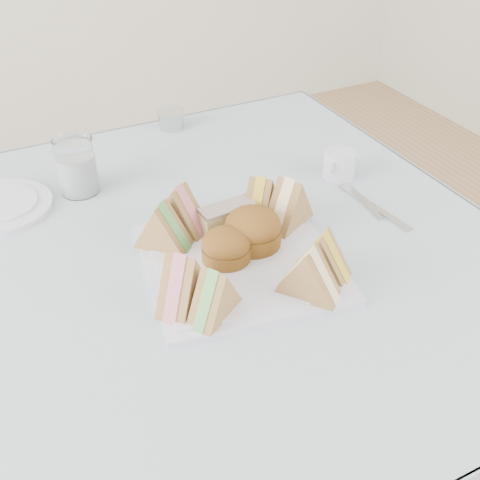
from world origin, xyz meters
name	(u,v)px	position (x,y,z in m)	size (l,w,h in m)	color
table	(207,399)	(0.00, 0.00, 0.37)	(0.90, 0.90, 0.74)	brown
tablecloth	(200,253)	(0.00, 0.00, 0.74)	(1.02, 1.02, 0.01)	#A0B8CE
serving_plate	(240,262)	(0.04, -0.06, 0.75)	(0.30, 0.30, 0.01)	silver
sandwich_fl_a	(182,278)	(-0.08, -0.12, 0.80)	(0.10, 0.05, 0.09)	#9C7A44
sandwich_fl_b	(214,292)	(-0.05, -0.16, 0.80)	(0.09, 0.04, 0.08)	#9C7A44
sandwich_fr_a	(323,253)	(0.14, -0.15, 0.80)	(0.09, 0.04, 0.08)	#9C7A44
sandwich_fr_b	(309,271)	(0.10, -0.18, 0.80)	(0.09, 0.04, 0.08)	#9C7A44
sandwich_bl_a	(162,225)	(-0.05, 0.02, 0.80)	(0.09, 0.04, 0.08)	#9C7A44
sandwich_bl_b	(180,208)	(-0.01, 0.06, 0.80)	(0.10, 0.05, 0.09)	#9C7A44
sandwich_br_a	(289,202)	(0.16, -0.01, 0.80)	(0.10, 0.05, 0.09)	#9C7A44
sandwich_br_b	(261,197)	(0.13, 0.03, 0.80)	(0.09, 0.04, 0.08)	#9C7A44
scone_left	(226,246)	(0.02, -0.05, 0.78)	(0.08, 0.08, 0.05)	brown
scone_right	(253,229)	(0.08, -0.04, 0.79)	(0.09, 0.09, 0.06)	brown
pastry_slice	(227,217)	(0.06, 0.02, 0.78)	(0.10, 0.04, 0.04)	tan
side_plate	(1,206)	(-0.27, 0.28, 0.75)	(0.18, 0.18, 0.01)	silver
water_glass	(76,166)	(-0.13, 0.28, 0.80)	(0.07, 0.07, 0.11)	white
tea_strainer	(171,120)	(0.13, 0.46, 0.76)	(0.07, 0.07, 0.04)	#BDBDBD
knife	(374,207)	(0.34, -0.02, 0.75)	(0.01, 0.18, 0.00)	#BDBDBD
fork	(359,197)	(0.33, 0.02, 0.75)	(0.01, 0.16, 0.00)	#BDBDBD
creamer_jug	(339,165)	(0.34, 0.10, 0.77)	(0.06, 0.06, 0.05)	silver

